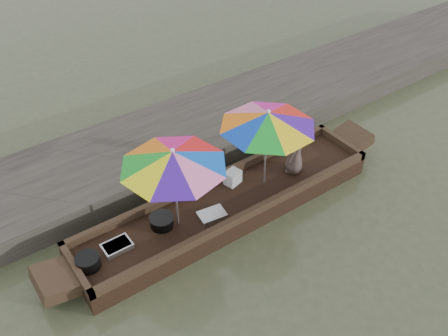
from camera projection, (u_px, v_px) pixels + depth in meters
water at (227, 214)px, 8.93m from camera, size 80.00×80.00×0.00m
dock at (164, 144)px, 10.16m from camera, size 22.00×2.20×0.50m
boat_hull at (227, 207)px, 8.82m from camera, size 5.65×1.20×0.35m
cooking_pot at (88, 262)px, 7.50m from camera, size 0.37×0.37×0.20m
tray_crayfish at (117, 246)px, 7.81m from camera, size 0.46×0.32×0.09m
tray_scallop at (212, 215)px, 8.38m from camera, size 0.50×0.38×0.06m
charcoal_grill at (162, 222)px, 8.17m from camera, size 0.38×0.38×0.18m
supply_bag at (233, 177)px, 8.98m from camera, size 0.33×0.28×0.26m
vendor at (296, 148)px, 9.02m from camera, size 0.61×0.58×1.05m
umbrella_bow at (175, 188)px, 7.77m from camera, size 1.92×1.92×1.55m
umbrella_stern at (266, 148)px, 8.59m from camera, size 2.12×2.12×1.55m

